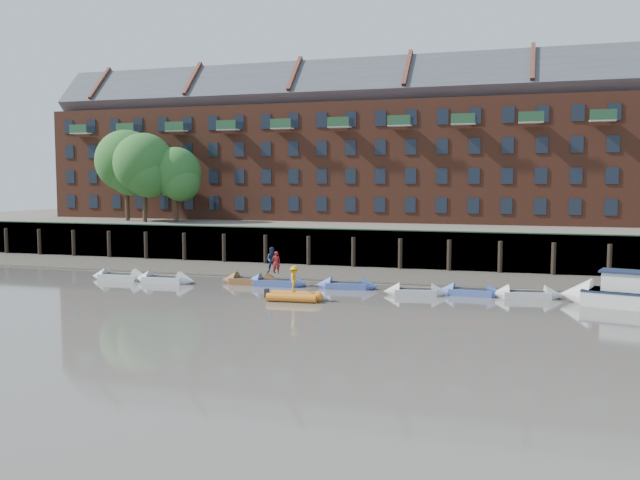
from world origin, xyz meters
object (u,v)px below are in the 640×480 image
at_px(rowboat_3, 276,283).
at_px(motor_launch, 611,294).
at_px(rowboat_0, 120,277).
at_px(rowboat_4, 347,285).
at_px(person_rib_crew, 294,279).
at_px(rowboat_2, 252,281).
at_px(rowboat_5, 415,292).
at_px(person_rower_b, 272,260).
at_px(rowboat_7, 527,295).
at_px(rowboat_1, 165,280).
at_px(rib_tender, 296,297).
at_px(rowboat_6, 471,292).
at_px(person_rower_a, 276,262).

xyz_separation_m(rowboat_3, motor_launch, (21.61, -1.01, 0.46)).
relative_size(rowboat_0, rowboat_4, 1.07).
distance_m(motor_launch, person_rib_crew, 18.86).
bearing_deg(rowboat_3, rowboat_2, 170.55).
height_order(rowboat_5, person_rower_b, person_rower_b).
bearing_deg(person_rower_b, rowboat_7, -12.70).
xyz_separation_m(rowboat_1, rowboat_7, (25.00, 1.28, -0.01)).
bearing_deg(rowboat_0, rib_tender, -18.20).
xyz_separation_m(rowboat_3, person_rib_crew, (3.22, -5.11, 1.13)).
relative_size(rowboat_1, rowboat_6, 1.09).
bearing_deg(rowboat_1, person_rib_crew, -21.40).
relative_size(rowboat_0, rowboat_2, 1.03).
bearing_deg(rowboat_7, person_rib_crew, -167.53).
xyz_separation_m(rowboat_2, rowboat_3, (1.89, -0.15, -0.00)).
xyz_separation_m(rowboat_2, person_rower_b, (1.59, 0.02, 1.57)).
bearing_deg(rowboat_6, rib_tender, -150.54).
xyz_separation_m(rib_tender, person_rower_a, (-3.23, 5.01, 1.42)).
relative_size(rowboat_0, rowboat_3, 1.02).
xyz_separation_m(rowboat_0, rowboat_4, (17.11, 1.18, -0.02)).
height_order(rowboat_1, motor_launch, motor_launch).
height_order(rowboat_2, rib_tender, rowboat_2).
height_order(rowboat_5, person_rib_crew, person_rib_crew).
height_order(rowboat_3, rowboat_6, rowboat_3).
distance_m(rowboat_1, motor_launch, 29.77).
bearing_deg(rib_tender, rowboat_3, 118.23).
height_order(rowboat_3, rowboat_7, rowboat_3).
bearing_deg(rowboat_0, rowboat_6, -0.70).
relative_size(rowboat_7, motor_launch, 0.66).
xyz_separation_m(rowboat_5, rowboat_7, (6.86, 0.97, 0.01)).
relative_size(rowboat_2, motor_launch, 0.67).
bearing_deg(rowboat_5, person_rower_b, 164.61).
relative_size(rowboat_4, motor_launch, 0.64).
height_order(person_rower_a, person_rib_crew, person_rower_a).
relative_size(person_rower_a, person_rower_b, 0.86).
xyz_separation_m(rowboat_6, person_rower_b, (-13.71, 0.06, 1.58)).
bearing_deg(motor_launch, rib_tender, 26.46).
distance_m(rowboat_1, person_rower_b, 8.11).
distance_m(rowboat_6, person_rib_crew, 11.50).
xyz_separation_m(rowboat_4, person_rower_a, (-5.01, -0.38, 1.45)).
height_order(rowboat_5, rowboat_7, rowboat_7).
bearing_deg(rowboat_3, person_rower_b, 145.84).
bearing_deg(rowboat_2, person_rower_b, -0.09).
bearing_deg(rowboat_6, rowboat_3, -177.12).
bearing_deg(rowboat_0, rowboat_4, 1.11).
height_order(rowboat_5, person_rower_a, person_rower_a).
bearing_deg(rowboat_7, person_rower_b, 171.27).
bearing_deg(rowboat_0, rowboat_5, -2.79).
bearing_deg(motor_launch, person_rower_a, 11.44).
distance_m(rowboat_4, rib_tender, 5.68).
relative_size(rowboat_3, rowboat_6, 1.08).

